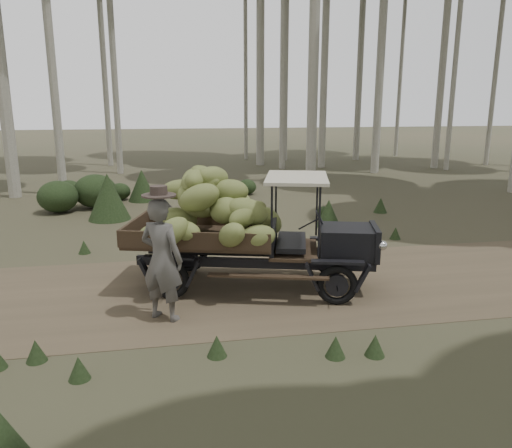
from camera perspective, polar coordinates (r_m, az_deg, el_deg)
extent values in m
plane|color=#473D2B|center=(9.10, -2.05, -7.42)|extent=(120.00, 120.00, 0.00)
cube|color=brown|center=(9.10, -2.05, -7.40)|extent=(70.00, 4.00, 0.01)
cube|color=black|center=(8.93, 10.21, -1.91)|extent=(1.11, 1.07, 0.50)
cube|color=black|center=(8.99, 13.38, -1.97)|extent=(0.33, 0.90, 0.56)
cube|color=black|center=(8.88, 2.04, -1.18)|extent=(0.41, 1.24, 0.50)
cube|color=#38281C|center=(9.05, -6.02, -1.55)|extent=(2.89, 2.25, 0.07)
cube|color=#38281C|center=(9.79, -5.13, 0.62)|extent=(2.46, 0.73, 0.29)
cube|color=#38281C|center=(8.24, -7.13, -1.93)|extent=(2.46, 0.73, 0.29)
cube|color=#38281C|center=(9.34, -13.72, -0.36)|extent=(0.49, 1.59, 0.29)
cube|color=beige|center=(8.66, 4.69, 5.28)|extent=(1.42, 1.77, 0.05)
cube|color=black|center=(9.35, 0.19, -3.18)|extent=(4.05, 1.20, 0.16)
cube|color=black|center=(8.69, -0.20, -4.49)|extent=(4.05, 1.20, 0.16)
torus|color=black|center=(9.77, 8.65, -3.94)|extent=(0.70, 0.30, 0.69)
torus|color=black|center=(8.40, 9.23, -6.92)|extent=(0.70, 0.30, 0.69)
torus|color=black|center=(9.99, -7.71, -3.51)|extent=(0.70, 0.30, 0.69)
torus|color=black|center=(8.65, -9.82, -6.32)|extent=(0.70, 0.30, 0.69)
sphere|color=beige|center=(9.38, 13.50, -1.04)|extent=(0.16, 0.16, 0.16)
sphere|color=beige|center=(8.60, 14.25, -2.41)|extent=(0.16, 0.16, 0.16)
ellipsoid|color=olive|center=(9.37, -9.00, 0.45)|extent=(0.89, 0.71, 0.49)
ellipsoid|color=olive|center=(8.64, -3.46, 1.54)|extent=(0.79, 0.72, 0.56)
ellipsoid|color=olive|center=(8.96, -3.96, 3.52)|extent=(0.78, 0.47, 0.52)
ellipsoid|color=olive|center=(8.97, -7.39, 4.90)|extent=(0.51, 0.76, 0.57)
ellipsoid|color=olive|center=(8.47, -8.48, -1.06)|extent=(0.87, 0.85, 0.52)
ellipsoid|color=olive|center=(8.53, -1.02, 1.47)|extent=(0.90, 0.59, 0.63)
ellipsoid|color=olive|center=(8.84, -3.07, 3.74)|extent=(0.83, 0.70, 0.46)
ellipsoid|color=olive|center=(8.93, -4.88, 5.37)|extent=(0.78, 0.72, 0.47)
ellipsoid|color=olive|center=(9.22, -1.82, 0.16)|extent=(0.56, 0.66, 0.35)
ellipsoid|color=olive|center=(8.48, -0.96, 1.15)|extent=(0.91, 0.68, 0.59)
ellipsoid|color=olive|center=(9.12, -8.71, 3.93)|extent=(0.86, 0.70, 0.46)
ellipsoid|color=olive|center=(8.97, -5.97, 5.23)|extent=(0.77, 0.87, 0.62)
ellipsoid|color=olive|center=(8.25, -0.02, -1.66)|extent=(0.92, 0.82, 0.67)
ellipsoid|color=olive|center=(9.02, -6.82, 2.14)|extent=(0.90, 0.68, 0.61)
ellipsoid|color=olive|center=(9.12, -7.16, 3.82)|extent=(0.79, 0.61, 0.49)
ellipsoid|color=olive|center=(8.90, -6.87, 5.00)|extent=(0.55, 0.81, 0.41)
ellipsoid|color=olive|center=(9.27, 1.27, 0.48)|extent=(0.78, 0.90, 0.66)
ellipsoid|color=olive|center=(9.20, -1.58, 2.44)|extent=(0.33, 0.77, 0.47)
ellipsoid|color=olive|center=(9.01, -7.39, 3.64)|extent=(0.81, 0.87, 0.63)
ellipsoid|color=olive|center=(8.92, -6.27, 4.83)|extent=(0.81, 0.65, 0.41)
ellipsoid|color=olive|center=(8.59, -11.36, -1.10)|extent=(0.81, 0.71, 0.48)
ellipsoid|color=olive|center=(9.43, -5.74, 2.11)|extent=(0.87, 0.61, 0.58)
ellipsoid|color=olive|center=(8.58, -6.52, 2.99)|extent=(0.98, 0.79, 0.71)
ellipsoid|color=olive|center=(8.24, -9.69, -0.97)|extent=(0.88, 0.69, 0.69)
ellipsoid|color=olive|center=(8.06, -2.80, -1.27)|extent=(0.61, 0.82, 0.63)
imported|color=#504D49|center=(7.70, -10.71, -4.01)|extent=(0.84, 0.78, 1.93)
cylinder|color=#372C27|center=(7.47, -11.04, 3.23)|extent=(0.71, 0.71, 0.03)
cylinder|color=#372C27|center=(7.46, -11.06, 3.72)|extent=(0.36, 0.36, 0.15)
cylinder|color=#B2AD9E|center=(25.05, -16.36, 22.93)|extent=(0.29, 0.29, 15.08)
cylinder|color=#B2AD9E|center=(33.44, 16.67, 22.83)|extent=(0.23, 0.23, 17.84)
cylinder|color=#B2AD9E|center=(30.72, 12.07, 22.47)|extent=(0.35, 0.35, 16.28)
cone|color=#233319|center=(13.64, 8.29, 1.23)|extent=(0.67, 0.67, 0.74)
ellipsoid|color=#233319|center=(17.92, -15.30, 3.61)|extent=(0.73, 0.73, 0.58)
cone|color=#233319|center=(17.54, -12.89, 4.34)|extent=(0.97, 0.97, 1.08)
ellipsoid|color=#233319|center=(16.40, -21.70, 2.93)|extent=(1.21, 1.21, 0.97)
ellipsoid|color=#233319|center=(18.36, -1.05, 4.27)|extent=(0.69, 0.69, 0.55)
cone|color=#233319|center=(19.08, -5.53, 4.53)|extent=(0.49, 0.49, 0.54)
cone|color=#233319|center=(14.90, -16.52, 3.02)|extent=(1.20, 1.20, 1.34)
ellipsoid|color=#233319|center=(16.75, -17.90, 3.62)|extent=(1.33, 1.33, 1.07)
cone|color=#233319|center=(5.16, -27.17, -21.80)|extent=(0.72, 0.72, 0.80)
ellipsoid|color=#233319|center=(14.57, 7.82, 1.29)|extent=(0.46, 0.46, 0.37)
cone|color=#233319|center=(15.76, 14.04, 2.10)|extent=(0.41, 0.41, 0.46)
cone|color=#233319|center=(18.22, -4.32, 4.26)|extent=(0.56, 0.56, 0.63)
ellipsoid|color=#233319|center=(18.32, -20.59, 3.61)|extent=(0.87, 0.87, 0.70)
cone|color=#233319|center=(7.24, -23.86, -13.10)|extent=(0.27, 0.27, 0.30)
cone|color=#233319|center=(6.84, 9.07, -13.66)|extent=(0.27, 0.27, 0.30)
cone|color=#233319|center=(12.78, 15.65, -1.00)|extent=(0.27, 0.27, 0.30)
cone|color=#233319|center=(11.95, 2.13, -1.50)|extent=(0.27, 0.27, 0.30)
cone|color=#233319|center=(11.77, -19.05, -2.50)|extent=(0.27, 0.27, 0.30)
cone|color=#233319|center=(11.27, -9.05, -2.60)|extent=(0.27, 0.27, 0.30)
cone|color=#233319|center=(6.97, 13.45, -13.32)|extent=(0.27, 0.27, 0.30)
cone|color=#233319|center=(6.80, -4.50, -13.71)|extent=(0.27, 0.27, 0.30)
cone|color=#233319|center=(6.63, -19.59, -15.25)|extent=(0.27, 0.27, 0.30)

